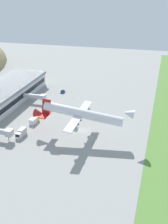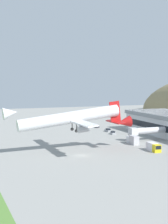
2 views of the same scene
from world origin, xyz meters
name	(u,v)px [view 2 (image 2 of 2)]	position (x,y,z in m)	size (l,w,h in m)	color
ground_plane	(82,156)	(0.00, 0.00, 0.00)	(389.69, 389.69, 0.00)	gray
jetway_0	(146,131)	(-18.61, 34.42, 3.99)	(3.38, 15.99, 5.43)	silver
cargo_airplane	(72,118)	(-7.13, -0.89, 11.55)	(35.03, 45.84, 10.27)	silver
service_car_0	(113,133)	(-38.49, 29.07, 0.63)	(3.72, 1.91, 1.53)	#999EA3
service_car_1	(108,130)	(-46.97, 30.52, 0.64)	(4.44, 1.79, 1.55)	#999EA3
service_car_3	(96,126)	(-62.76, 30.86, 0.63)	(4.70, 2.05, 1.53)	#333338
fuel_truck	(153,147)	(1.75, 25.87, 1.40)	(6.86, 2.80, 2.84)	gold
box_truck	(133,140)	(-13.16, 25.75, 1.58)	(7.02, 2.62, 3.32)	silver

